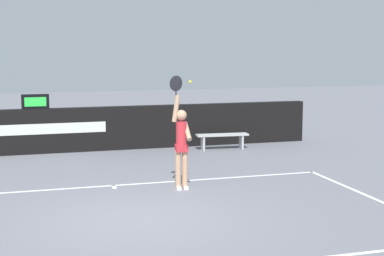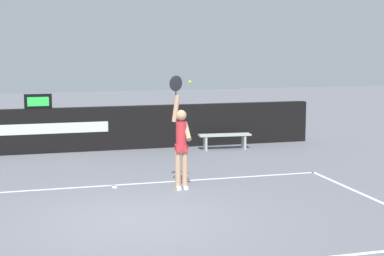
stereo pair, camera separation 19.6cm
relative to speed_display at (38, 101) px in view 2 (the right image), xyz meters
The scene contains 7 objects.
ground_plane 7.63m from the speed_display, 78.26° to the right, with size 60.00×60.00×0.00m, color slate.
court_lines 7.60m from the speed_display, 78.21° to the right, with size 10.15×5.52×0.00m.
back_wall 1.75m from the speed_display, ahead, with size 14.02×0.30×1.32m.
speed_display is the anchor object (origin of this frame).
tennis_player 6.10m from the speed_display, 61.21° to the right, with size 0.45×0.49×2.53m.
tennis_ball 6.42m from the speed_display, 61.26° to the right, with size 0.07×0.07×0.07m.
courtside_bench_near 5.64m from the speed_display, ahead, with size 1.62×0.47×0.48m.
Camera 2 is at (-1.77, -10.30, 3.17)m, focal length 54.92 mm.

